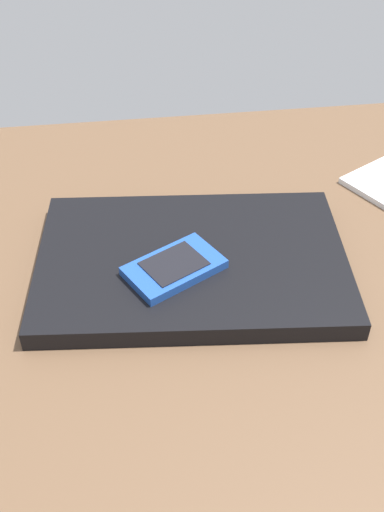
% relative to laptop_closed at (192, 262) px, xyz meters
% --- Properties ---
extents(desk_surface, '(1.20, 0.80, 0.03)m').
position_rel_laptop_closed_xyz_m(desk_surface, '(0.04, 0.03, -0.03)').
color(desk_surface, brown).
rests_on(desk_surface, ground).
extents(laptop_closed, '(0.37, 0.27, 0.02)m').
position_rel_laptop_closed_xyz_m(laptop_closed, '(0.00, 0.00, 0.00)').
color(laptop_closed, black).
rests_on(laptop_closed, desk_surface).
extents(cell_phone_on_laptop, '(0.12, 0.10, 0.01)m').
position_rel_laptop_closed_xyz_m(cell_phone_on_laptop, '(0.02, 0.03, 0.02)').
color(cell_phone_on_laptop, '#1E479E').
rests_on(cell_phone_on_laptop, laptop_closed).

